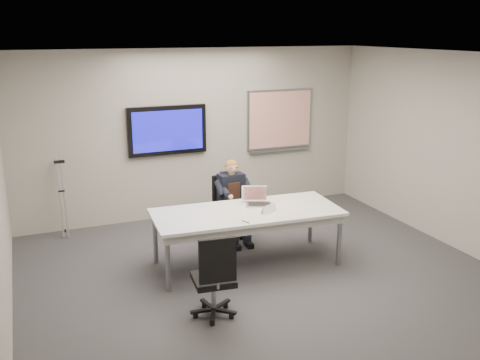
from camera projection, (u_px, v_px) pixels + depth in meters
name	position (u px, v px, depth m)	size (l,w,h in m)	color
floor	(273.00, 286.00, 6.65)	(6.00, 6.00, 0.02)	#38383B
ceiling	(277.00, 56.00, 5.89)	(6.00, 6.00, 0.02)	silver
wall_back	(196.00, 134.00, 8.94)	(6.00, 0.02, 2.80)	#A5A095
wall_front	(470.00, 288.00, 3.60)	(6.00, 0.02, 2.80)	#A5A095
wall_right	(470.00, 156.00, 7.38)	(0.02, 6.00, 2.80)	#A5A095
conference_table	(247.00, 217.00, 7.10)	(2.55, 1.20, 0.77)	silver
tv_display	(167.00, 130.00, 8.68)	(1.30, 0.09, 0.80)	black
whiteboard	(280.00, 120.00, 9.45)	(1.25, 0.08, 1.10)	gray
office_chair_far	(229.00, 218.00, 8.20)	(0.54, 0.54, 0.95)	black
office_chair_near	(214.00, 291.00, 5.86)	(0.52, 0.52, 1.00)	black
seated_person	(235.00, 210.00, 7.94)	(0.39, 0.67, 1.23)	#212837
crutch	(62.00, 196.00, 8.14)	(0.17, 0.35, 1.26)	#AAACB2
laptop	(257.00, 200.00, 7.34)	(0.41, 0.44, 0.25)	#BDBEC0
name_tent	(269.00, 209.00, 7.01)	(0.25, 0.07, 0.10)	white
pen	(246.00, 222.00, 6.65)	(0.01, 0.01, 0.12)	black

